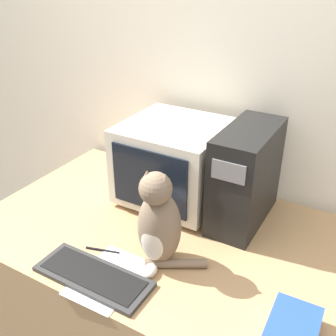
% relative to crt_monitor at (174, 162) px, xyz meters
% --- Properties ---
extents(wall_back, '(7.00, 0.05, 2.50)m').
position_rel_crt_monitor_xyz_m(wall_back, '(0.08, 0.31, 0.29)').
color(wall_back, beige).
rests_on(wall_back, ground_plane).
extents(desk, '(1.57, 0.98, 0.76)m').
position_rel_crt_monitor_xyz_m(desk, '(0.08, -0.24, -0.58)').
color(desk, tan).
rests_on(desk, ground_plane).
extents(crt_monitor, '(0.45, 0.44, 0.38)m').
position_rel_crt_monitor_xyz_m(crt_monitor, '(0.00, 0.00, 0.00)').
color(crt_monitor, beige).
rests_on(crt_monitor, desk).
extents(computer_tower, '(0.19, 0.43, 0.43)m').
position_rel_crt_monitor_xyz_m(computer_tower, '(0.34, 0.01, 0.02)').
color(computer_tower, black).
rests_on(computer_tower, desk).
extents(keyboard, '(0.44, 0.17, 0.02)m').
position_rel_crt_monitor_xyz_m(keyboard, '(0.01, -0.62, -0.19)').
color(keyboard, '#2D2D2D').
rests_on(keyboard, desk).
extents(cat, '(0.27, 0.22, 0.40)m').
position_rel_crt_monitor_xyz_m(cat, '(0.17, -0.42, -0.02)').
color(cat, '#7A6651').
rests_on(cat, desk).
extents(book_stack, '(0.15, 0.20, 0.06)m').
position_rel_crt_monitor_xyz_m(book_stack, '(0.70, -0.51, -0.16)').
color(book_stack, pink).
rests_on(book_stack, desk).
extents(pen, '(0.14, 0.05, 0.01)m').
position_rel_crt_monitor_xyz_m(pen, '(-0.05, -0.49, -0.19)').
color(pen, black).
rests_on(pen, desk).
extents(paper_sheet, '(0.22, 0.30, 0.00)m').
position_rel_crt_monitor_xyz_m(paper_sheet, '(0.06, -0.59, -0.20)').
color(paper_sheet, white).
rests_on(paper_sheet, desk).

